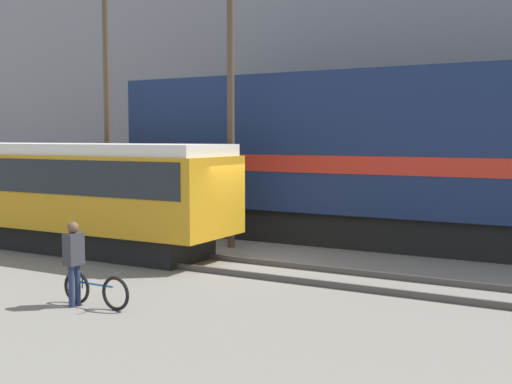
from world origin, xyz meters
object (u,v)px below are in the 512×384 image
at_px(streetcar, 38,187).
at_px(utility_pole_center, 231,76).
at_px(bicycle, 96,290).
at_px(utility_pole_left, 107,112).
at_px(person, 74,255).
at_px(freight_locomotive, 403,156).

xyz_separation_m(streetcar, utility_pole_center, (5.08, 2.53, 3.21)).
height_order(bicycle, utility_pole_left, utility_pole_left).
distance_m(person, utility_pole_center, 8.07).
xyz_separation_m(streetcar, person, (5.89, -4.45, -0.75)).
bearing_deg(freight_locomotive, streetcar, -151.56).
distance_m(freight_locomotive, utility_pole_center, 5.47).
bearing_deg(utility_pole_left, utility_pole_center, 0.00).
height_order(streetcar, utility_pole_left, utility_pole_left).
bearing_deg(utility_pole_left, bicycle, -49.45).
height_order(utility_pole_left, utility_pole_center, utility_pole_center).
bearing_deg(utility_pole_left, streetcar, -99.74).
height_order(streetcar, utility_pole_center, utility_pole_center).
distance_m(streetcar, utility_pole_left, 3.44).
xyz_separation_m(bicycle, utility_pole_center, (-1.21, 6.84, 4.60)).
xyz_separation_m(freight_locomotive, person, (-3.47, -9.52, -1.68)).
distance_m(bicycle, utility_pole_center, 8.33).
height_order(freight_locomotive, person, freight_locomotive).
height_order(freight_locomotive, bicycle, freight_locomotive).
bearing_deg(utility_pole_center, freight_locomotive, 30.66).
relative_size(streetcar, person, 7.81).
xyz_separation_m(utility_pole_left, utility_pole_center, (4.65, 0.00, 0.93)).
xyz_separation_m(person, utility_pole_left, (-5.46, 6.99, 3.03)).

